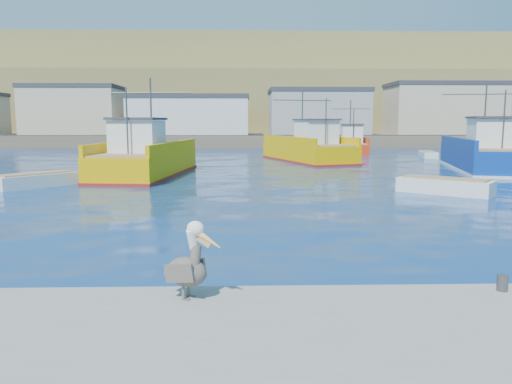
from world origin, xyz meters
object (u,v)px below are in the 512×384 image
trawler_yellow_b (309,149)px  skiff_far (428,155)px  pelican (189,265)px  skiff_left (36,181)px  skiff_mid (445,187)px  trawler_yellow_a (146,159)px  trawler_blue (488,155)px  boat_orange (351,144)px

trawler_yellow_b → skiff_far: 13.49m
pelican → trawler_yellow_b: bearing=79.4°
skiff_left → skiff_mid: skiff_mid is taller
trawler_yellow_a → trawler_blue: (24.90, 3.31, 0.05)m
boat_orange → skiff_mid: bearing=-94.1°
trawler_yellow_a → skiff_mid: bearing=-28.2°
skiff_left → pelican: (10.59, -19.45, 0.79)m
trawler_yellow_a → skiff_left: 7.64m
pelican → skiff_left: bearing=118.6°
skiff_left → trawler_yellow_b: bearing=45.3°
trawler_blue → pelican: (-19.32, -28.46, -0.06)m
skiff_mid → skiff_far: size_ratio=1.14×
skiff_mid → pelican: pelican is taller
skiff_mid → skiff_left: bearing=171.5°
skiff_mid → boat_orange: bearing=85.9°
trawler_yellow_b → boat_orange: (6.51, 12.13, -0.06)m
trawler_blue → boat_orange: 21.68m
trawler_yellow_b → skiff_mid: bearing=-78.8°
boat_orange → skiff_left: (-24.09, -29.90, -0.74)m
trawler_yellow_b → trawler_blue: trawler_blue is taller
trawler_yellow_b → pelican: (-6.99, -37.21, -0.00)m
skiff_left → skiff_mid: (21.72, -3.24, 0.01)m
trawler_yellow_a → skiff_far: bearing=33.0°
boat_orange → skiff_left: size_ratio=2.05×
trawler_blue → skiff_left: 31.25m
trawler_yellow_b → skiff_left: 25.00m
boat_orange → pelican: boat_orange is taller
skiff_mid → skiff_far: skiff_mid is taller
skiff_left → pelican: bearing=-61.4°
boat_orange → skiff_mid: size_ratio=1.97×
trawler_yellow_a → trawler_yellow_b: bearing=43.8°
trawler_yellow_a → trawler_yellow_b: (12.56, 12.06, 0.00)m
skiff_left → skiff_mid: size_ratio=0.96×
trawler_yellow_b → skiff_far: bearing=18.8°
skiff_far → pelican: size_ratio=2.81×
skiff_left → pelican: size_ratio=3.08×
boat_orange → skiff_left: boat_orange is taller
trawler_blue → boat_orange: bearing=105.6°
skiff_left → skiff_mid: 21.96m
skiff_mid → skiff_far: bearing=71.3°
trawler_blue → skiff_far: (0.41, 13.10, -0.89)m
skiff_far → trawler_blue: bearing=-91.8°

